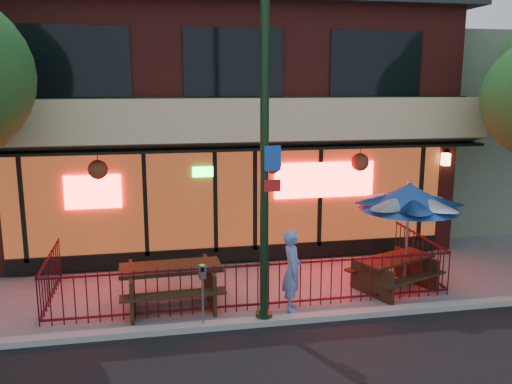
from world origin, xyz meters
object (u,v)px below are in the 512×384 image
at_px(picnic_table_left, 171,280).
at_px(pedestrian, 292,270).
at_px(picnic_table_right, 395,268).
at_px(street_light, 265,160).
at_px(patio_umbrella, 409,197).
at_px(parking_meter_near, 203,286).

height_order(picnic_table_left, pedestrian, pedestrian).
distance_m(picnic_table_left, picnic_table_right, 4.90).
height_order(street_light, picnic_table_left, street_light).
bearing_deg(picnic_table_left, patio_umbrella, 0.00).
distance_m(street_light, picnic_table_right, 4.29).
relative_size(street_light, picnic_table_right, 3.28).
xyz_separation_m(patio_umbrella, pedestrian, (-2.76, -0.62, -1.27)).
height_order(street_light, pedestrian, street_light).
bearing_deg(pedestrian, parking_meter_near, 119.88).
xyz_separation_m(picnic_table_right, pedestrian, (-2.51, -0.62, 0.34)).
height_order(patio_umbrella, pedestrian, patio_umbrella).
bearing_deg(picnic_table_right, street_light, -160.88).
bearing_deg(pedestrian, street_light, 138.66).
relative_size(picnic_table_right, parking_meter_near, 1.70).
distance_m(street_light, patio_umbrella, 3.75).
bearing_deg(picnic_table_left, pedestrian, -14.56).
height_order(picnic_table_left, parking_meter_near, parking_meter_near).
height_order(street_light, parking_meter_near, street_light).
bearing_deg(street_light, picnic_table_left, 147.26).
relative_size(picnic_table_right, pedestrian, 1.28).
height_order(picnic_table_left, patio_umbrella, patio_umbrella).
xyz_separation_m(picnic_table_left, patio_umbrella, (5.15, 0.00, 1.53)).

